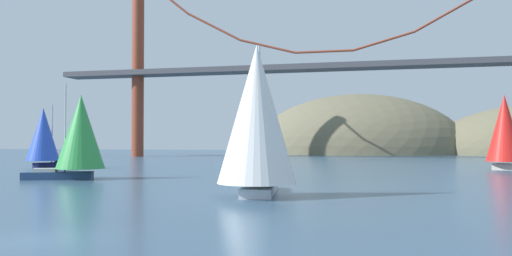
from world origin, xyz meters
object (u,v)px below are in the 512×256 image
Objects in this scene: sailboat_green_sail at (79,134)px; sailboat_red_spinnaker at (506,130)px; sailboat_blue_spinnaker at (44,136)px; sailboat_white_mainsail at (257,117)px.

sailboat_green_sail is 51.55m from sailboat_red_spinnaker.
sailboat_blue_spinnaker is 60.09m from sailboat_red_spinnaker.
sailboat_blue_spinnaker is at bearing 143.33° from sailboat_white_mainsail.
sailboat_red_spinnaker is (23.30, 38.37, -0.26)m from sailboat_white_mainsail.
sailboat_blue_spinnaker is at bearing 134.68° from sailboat_green_sail.
sailboat_white_mainsail reaches higher than sailboat_blue_spinnaker.
sailboat_blue_spinnaker is 44.41m from sailboat_white_mainsail.
sailboat_green_sail is at bearing -45.32° from sailboat_blue_spinnaker.
sailboat_green_sail is at bearing -148.37° from sailboat_red_spinnaker.
sailboat_red_spinnaker is at bearing 11.37° from sailboat_blue_spinnaker.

